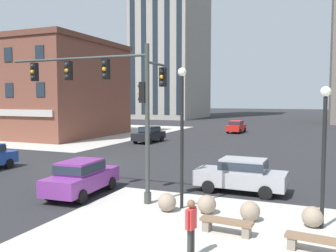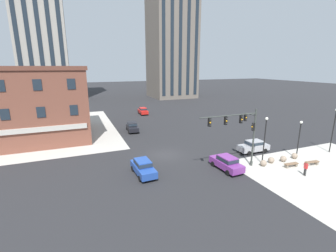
% 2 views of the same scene
% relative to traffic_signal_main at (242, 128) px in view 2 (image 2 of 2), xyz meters
% --- Properties ---
extents(ground_plane, '(320.00, 320.00, 0.00)m').
position_rel_traffic_signal_main_xyz_m(ground_plane, '(-6.69, 7.05, -4.79)').
color(ground_plane, '#262628').
extents(sidewalk_far_corner, '(32.00, 32.00, 0.02)m').
position_rel_traffic_signal_main_xyz_m(sidewalk_far_corner, '(-26.69, 27.05, -4.79)').
color(sidewalk_far_corner, '#B7B2A8').
rests_on(sidewalk_far_corner, ground).
extents(traffic_signal_main, '(7.58, 2.09, 6.97)m').
position_rel_traffic_signal_main_xyz_m(traffic_signal_main, '(0.00, 0.00, 0.00)').
color(traffic_signal_main, '#383D38').
rests_on(traffic_signal_main, ground).
extents(bollard_sphere_curb_a, '(0.75, 0.75, 0.75)m').
position_rel_traffic_signal_main_xyz_m(bollard_sphere_curb_a, '(2.90, -0.88, -4.41)').
color(bollard_sphere_curb_a, gray).
rests_on(bollard_sphere_curb_a, ground).
extents(bollard_sphere_curb_b, '(0.75, 0.75, 0.75)m').
position_rel_traffic_signal_main_xyz_m(bollard_sphere_curb_b, '(4.49, -0.53, -4.41)').
color(bollard_sphere_curb_b, gray).
rests_on(bollard_sphere_curb_b, ground).
extents(bollard_sphere_curb_c, '(0.75, 0.75, 0.75)m').
position_rel_traffic_signal_main_xyz_m(bollard_sphere_curb_c, '(6.25, -0.77, -4.41)').
color(bollard_sphere_curb_c, gray).
rests_on(bollard_sphere_curb_c, ground).
extents(bollard_sphere_curb_d, '(0.75, 0.75, 0.75)m').
position_rel_traffic_signal_main_xyz_m(bollard_sphere_curb_d, '(8.44, -0.57, -4.41)').
color(bollard_sphere_curb_d, gray).
rests_on(bollard_sphere_curb_d, ground).
extents(bench_near_signal, '(1.83, 0.60, 0.49)m').
position_rel_traffic_signal_main_xyz_m(bench_near_signal, '(5.74, -2.40, -4.47)').
color(bench_near_signal, brown).
rests_on(bench_near_signal, ground).
extents(bench_mid_block, '(1.84, 0.67, 0.49)m').
position_rel_traffic_signal_main_xyz_m(bench_mid_block, '(8.60, -2.92, -4.47)').
color(bench_mid_block, brown).
rests_on(bench_mid_block, ground).
extents(pedestrian_near_bench, '(0.26, 0.54, 1.70)m').
position_rel_traffic_signal_main_xyz_m(pedestrian_near_bench, '(5.22, -4.62, -3.81)').
color(pedestrian_near_bench, '#333333').
rests_on(pedestrian_near_bench, ground).
extents(street_lamp_corner_near, '(0.36, 0.36, 5.89)m').
position_rel_traffic_signal_main_xyz_m(street_lamp_corner_near, '(3.31, -0.25, -1.14)').
color(street_lamp_corner_near, black).
rests_on(street_lamp_corner_near, ground).
extents(street_lamp_mid_sidewalk, '(0.36, 0.36, 5.04)m').
position_rel_traffic_signal_main_xyz_m(street_lamp_mid_sidewalk, '(8.75, -0.59, -1.60)').
color(street_lamp_mid_sidewalk, black).
rests_on(street_lamp_mid_sidewalk, ground).
extents(street_lamp_corner_far, '(0.36, 0.36, 6.21)m').
position_rel_traffic_signal_main_xyz_m(street_lamp_corner_far, '(15.05, -0.67, -0.97)').
color(street_lamp_corner_far, black).
rests_on(street_lamp_corner_far, ground).
extents(car_main_northbound_near, '(2.03, 4.47, 1.68)m').
position_rel_traffic_signal_main_xyz_m(car_main_northbound_near, '(-11.22, 2.33, -3.87)').
color(car_main_northbound_near, '#23479E').
rests_on(car_main_northbound_near, ground).
extents(car_main_northbound_far, '(2.15, 4.52, 1.68)m').
position_rel_traffic_signal_main_xyz_m(car_main_northbound_far, '(-8.11, 20.42, -3.87)').
color(car_main_northbound_far, black).
rests_on(car_main_northbound_far, ground).
extents(car_main_southbound_near, '(2.03, 4.47, 1.68)m').
position_rel_traffic_signal_main_xyz_m(car_main_southbound_near, '(-1.86, 35.06, -3.87)').
color(car_main_southbound_near, red).
rests_on(car_main_southbound_near, ground).
extents(car_main_southbound_far, '(2.09, 4.50, 1.68)m').
position_rel_traffic_signal_main_xyz_m(car_main_southbound_far, '(-1.89, -0.09, -3.87)').
color(car_main_southbound_far, '#7A3389').
rests_on(car_main_southbound_far, ground).
extents(car_cross_eastbound, '(4.44, 1.98, 1.68)m').
position_rel_traffic_signal_main_xyz_m(car_cross_eastbound, '(5.09, 3.36, -3.87)').
color(car_cross_eastbound, '#99999E').
rests_on(car_cross_eastbound, ground).
extents(storefront_block_near_corner, '(21.57, 15.66, 11.77)m').
position_rel_traffic_signal_main_xyz_m(storefront_block_near_corner, '(-26.26, 22.67, 1.10)').
color(storefront_block_near_corner, brown).
rests_on(storefront_block_near_corner, ground).
extents(residential_tower_skyline_left, '(14.45, 20.31, 62.40)m').
position_rel_traffic_signal_main_xyz_m(residential_tower_skyline_left, '(-25.33, 69.53, 26.43)').
color(residential_tower_skyline_left, '#9E998E').
rests_on(residential_tower_skyline_left, ground).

